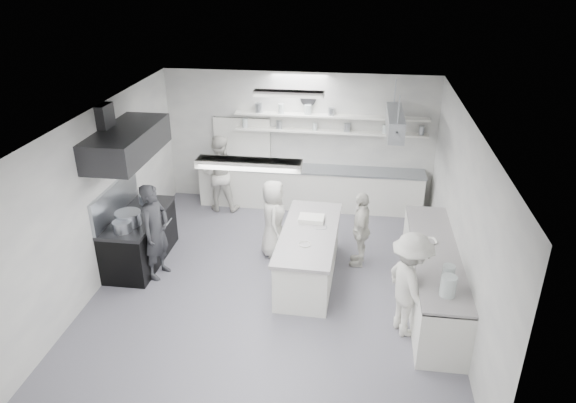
# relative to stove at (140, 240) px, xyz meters

# --- Properties ---
(floor) EXTENTS (6.00, 7.00, 0.02)m
(floor) POSITION_rel_stove_xyz_m (2.60, -0.40, -0.46)
(floor) COLOR slate
(floor) RESTS_ON ground
(ceiling) EXTENTS (6.00, 7.00, 0.02)m
(ceiling) POSITION_rel_stove_xyz_m (2.60, -0.40, 2.56)
(ceiling) COLOR white
(ceiling) RESTS_ON wall_back
(wall_back) EXTENTS (6.00, 0.04, 3.00)m
(wall_back) POSITION_rel_stove_xyz_m (2.60, 3.10, 1.05)
(wall_back) COLOR silver
(wall_back) RESTS_ON floor
(wall_front) EXTENTS (6.00, 0.04, 3.00)m
(wall_front) POSITION_rel_stove_xyz_m (2.60, -3.90, 1.05)
(wall_front) COLOR silver
(wall_front) RESTS_ON floor
(wall_left) EXTENTS (0.04, 7.00, 3.00)m
(wall_left) POSITION_rel_stove_xyz_m (-0.40, -0.40, 1.05)
(wall_left) COLOR silver
(wall_left) RESTS_ON floor
(wall_right) EXTENTS (0.04, 7.00, 3.00)m
(wall_right) POSITION_rel_stove_xyz_m (5.60, -0.40, 1.05)
(wall_right) COLOR silver
(wall_right) RESTS_ON floor
(stove) EXTENTS (0.80, 1.80, 0.90)m
(stove) POSITION_rel_stove_xyz_m (0.00, 0.00, 0.00)
(stove) COLOR black
(stove) RESTS_ON floor
(exhaust_hood) EXTENTS (0.85, 2.00, 0.50)m
(exhaust_hood) POSITION_rel_stove_xyz_m (0.00, -0.00, 1.90)
(exhaust_hood) COLOR #28282A
(exhaust_hood) RESTS_ON wall_left
(back_counter) EXTENTS (5.00, 0.60, 0.92)m
(back_counter) POSITION_rel_stove_xyz_m (2.90, 2.80, 0.01)
(back_counter) COLOR white
(back_counter) RESTS_ON floor
(shelf_lower) EXTENTS (4.20, 0.26, 0.04)m
(shelf_lower) POSITION_rel_stove_xyz_m (3.30, 2.97, 1.30)
(shelf_lower) COLOR white
(shelf_lower) RESTS_ON wall_back
(shelf_upper) EXTENTS (4.20, 0.26, 0.04)m
(shelf_upper) POSITION_rel_stove_xyz_m (3.30, 2.97, 1.65)
(shelf_upper) COLOR white
(shelf_upper) RESTS_ON wall_back
(pass_through_window) EXTENTS (1.30, 0.04, 1.00)m
(pass_through_window) POSITION_rel_stove_xyz_m (1.30, 3.08, 1.00)
(pass_through_window) COLOR black
(pass_through_window) RESTS_ON wall_back
(wall_clock) EXTENTS (0.32, 0.05, 0.32)m
(wall_clock) POSITION_rel_stove_xyz_m (2.80, 3.06, 2.00)
(wall_clock) COLOR white
(wall_clock) RESTS_ON wall_back
(right_counter) EXTENTS (0.74, 3.30, 0.94)m
(right_counter) POSITION_rel_stove_xyz_m (5.25, -0.60, 0.02)
(right_counter) COLOR white
(right_counter) RESTS_ON floor
(pot_rack) EXTENTS (0.30, 1.60, 0.40)m
(pot_rack) POSITION_rel_stove_xyz_m (4.60, 2.00, 1.85)
(pot_rack) COLOR #9BA0A8
(pot_rack) RESTS_ON ceiling
(light_fixture_front) EXTENTS (1.30, 0.25, 0.10)m
(light_fixture_front) POSITION_rel_stove_xyz_m (2.60, -2.20, 2.49)
(light_fixture_front) COLOR white
(light_fixture_front) RESTS_ON ceiling
(light_fixture_rear) EXTENTS (1.30, 0.25, 0.10)m
(light_fixture_rear) POSITION_rel_stove_xyz_m (2.60, 1.40, 2.49)
(light_fixture_rear) COLOR white
(light_fixture_rear) RESTS_ON ceiling
(prep_island) EXTENTS (0.94, 2.37, 0.86)m
(prep_island) POSITION_rel_stove_xyz_m (3.16, -0.10, -0.02)
(prep_island) COLOR white
(prep_island) RESTS_ON floor
(stove_pot) EXTENTS (0.45, 0.45, 0.28)m
(stove_pot) POSITION_rel_stove_xyz_m (0.00, -0.34, 0.60)
(stove_pot) COLOR #9BA0A8
(stove_pot) RESTS_ON stove
(cook_stove) EXTENTS (0.56, 0.72, 1.76)m
(cook_stove) POSITION_rel_stove_xyz_m (0.50, -0.41, 0.43)
(cook_stove) COLOR #2B2B2F
(cook_stove) RESTS_ON floor
(cook_back) EXTENTS (0.87, 0.69, 1.74)m
(cook_back) POSITION_rel_stove_xyz_m (0.92, 2.40, 0.42)
(cook_back) COLOR silver
(cook_back) RESTS_ON floor
(cook_island_left) EXTENTS (0.60, 0.81, 1.51)m
(cook_island_left) POSITION_rel_stove_xyz_m (2.42, 0.62, 0.31)
(cook_island_left) COLOR silver
(cook_island_left) RESTS_ON floor
(cook_island_right) EXTENTS (0.44, 0.88, 1.45)m
(cook_island_right) POSITION_rel_stove_xyz_m (4.06, 0.46, 0.28)
(cook_island_right) COLOR silver
(cook_island_right) RESTS_ON floor
(cook_right) EXTENTS (1.00, 1.24, 1.68)m
(cook_right) POSITION_rel_stove_xyz_m (4.79, -1.41, 0.39)
(cook_right) COLOR silver
(cook_right) RESTS_ON floor
(bowl_island_a) EXTENTS (0.28, 0.28, 0.06)m
(bowl_island_a) POSITION_rel_stove_xyz_m (3.34, 0.10, 0.44)
(bowl_island_a) COLOR #9BA0A8
(bowl_island_a) RESTS_ON prep_island
(bowl_island_b) EXTENTS (0.26, 0.26, 0.07)m
(bowl_island_b) POSITION_rel_stove_xyz_m (3.14, -0.57, 0.45)
(bowl_island_b) COLOR white
(bowl_island_b) RESTS_ON prep_island
(bowl_right) EXTENTS (0.29, 0.29, 0.06)m
(bowl_right) POSITION_rel_stove_xyz_m (5.16, -0.29, 0.52)
(bowl_right) COLOR white
(bowl_right) RESTS_ON right_counter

